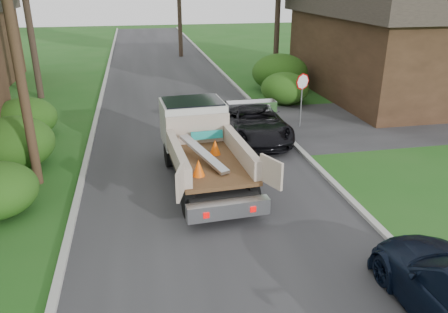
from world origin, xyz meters
name	(u,v)px	position (x,y,z in m)	size (l,w,h in m)	color
ground	(231,248)	(0.00, 0.00, 0.00)	(120.00, 120.00, 0.00)	#1C4F16
road	(185,127)	(0.00, 10.00, 0.00)	(8.00, 90.00, 0.02)	#28282B
side_street	(431,118)	(12.00, 9.00, 0.01)	(16.00, 7.00, 0.02)	#28282B
curb_left	(93,131)	(-4.10, 10.00, 0.06)	(0.20, 90.00, 0.12)	#9E9E99
curb_right	(270,120)	(4.10, 10.00, 0.06)	(0.20, 90.00, 0.12)	#9E9E99
stop_sign	(302,89)	(5.20, 9.00, 1.78)	(0.71, 0.32, 2.48)	slate
utility_pole	(11,22)	(-5.48, 4.98, 5.17)	(2.42, 1.25, 10.00)	#382619
house_right	(401,39)	(13.00, 14.00, 3.16)	(9.72, 12.96, 6.20)	#322014
hedge_left_b	(13,143)	(-6.50, 6.50, 0.94)	(2.86, 2.86, 1.87)	#1A400E
hedge_left_c	(26,118)	(-6.80, 10.00, 0.85)	(2.60, 2.60, 1.70)	#1A400E
hedge_right_a	(285,88)	(5.80, 13.00, 0.85)	(2.60, 2.60, 1.70)	#1A400E
hedge_right_b	(280,72)	(6.50, 16.00, 1.10)	(3.38, 3.38, 2.21)	#1A400E
flatbed_truck	(199,139)	(-0.09, 4.80, 1.26)	(2.87, 6.25, 2.32)	black
black_pickup	(253,121)	(2.69, 7.94, 0.74)	(2.45, 5.31, 1.48)	black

